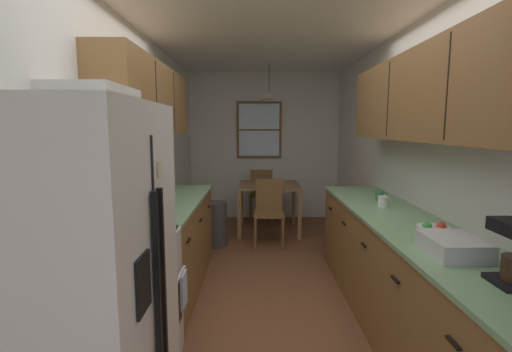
# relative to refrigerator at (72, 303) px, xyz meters

# --- Properties ---
(ground_plane) EXTENTS (12.00, 12.00, 0.00)m
(ground_plane) POSITION_rel_refrigerator_xyz_m (0.94, 2.27, -0.85)
(ground_plane) COLOR brown
(wall_left) EXTENTS (0.10, 9.00, 2.55)m
(wall_left) POSITION_rel_refrigerator_xyz_m (-0.41, 2.27, 0.42)
(wall_left) COLOR silver
(wall_left) RESTS_ON ground
(wall_right) EXTENTS (0.10, 9.00, 2.55)m
(wall_right) POSITION_rel_refrigerator_xyz_m (2.29, 2.27, 0.42)
(wall_right) COLOR silver
(wall_right) RESTS_ON ground
(wall_back) EXTENTS (4.40, 0.10, 2.55)m
(wall_back) POSITION_rel_refrigerator_xyz_m (0.94, 4.92, 0.42)
(wall_back) COLOR silver
(wall_back) RESTS_ON ground
(ceiling_slab) EXTENTS (4.40, 9.00, 0.08)m
(ceiling_slab) POSITION_rel_refrigerator_xyz_m (0.94, 2.27, 1.74)
(ceiling_slab) COLOR white
(refrigerator) EXTENTS (0.76, 0.82, 1.71)m
(refrigerator) POSITION_rel_refrigerator_xyz_m (0.00, 0.00, 0.00)
(refrigerator) COLOR white
(refrigerator) RESTS_ON ground
(stove_range) EXTENTS (0.66, 0.60, 1.10)m
(stove_range) POSITION_rel_refrigerator_xyz_m (-0.06, 0.73, -0.38)
(stove_range) COLOR silver
(stove_range) RESTS_ON ground
(microwave_over_range) EXTENTS (0.39, 0.58, 0.33)m
(microwave_over_range) POSITION_rel_refrigerator_xyz_m (-0.17, 0.73, 0.83)
(microwave_over_range) COLOR white
(counter_left) EXTENTS (0.64, 1.91, 0.90)m
(counter_left) POSITION_rel_refrigerator_xyz_m (-0.06, 1.99, -0.40)
(counter_left) COLOR brown
(counter_left) RESTS_ON ground
(upper_cabinets_left) EXTENTS (0.33, 1.99, 0.64)m
(upper_cabinets_left) POSITION_rel_refrigerator_xyz_m (-0.20, 1.94, 1.01)
(upper_cabinets_left) COLOR brown
(counter_right) EXTENTS (0.64, 3.20, 0.90)m
(counter_right) POSITION_rel_refrigerator_xyz_m (1.94, 1.23, -0.40)
(counter_right) COLOR brown
(counter_right) RESTS_ON ground
(upper_cabinets_right) EXTENTS (0.33, 2.88, 0.68)m
(upper_cabinets_right) POSITION_rel_refrigerator_xyz_m (2.08, 1.18, 0.98)
(upper_cabinets_right) COLOR brown
(dining_table) EXTENTS (0.92, 0.88, 0.74)m
(dining_table) POSITION_rel_refrigerator_xyz_m (0.98, 4.00, -0.23)
(dining_table) COLOR olive
(dining_table) RESTS_ON ground
(dining_chair_near) EXTENTS (0.41, 0.41, 0.90)m
(dining_chair_near) POSITION_rel_refrigerator_xyz_m (0.97, 3.35, -0.35)
(dining_chair_near) COLOR brown
(dining_chair_near) RESTS_ON ground
(dining_chair_far) EXTENTS (0.43, 0.43, 0.90)m
(dining_chair_far) POSITION_rel_refrigerator_xyz_m (0.89, 4.65, -0.35)
(dining_chair_far) COLOR brown
(dining_chair_far) RESTS_ON ground
(pendant_light) EXTENTS (0.28, 0.28, 0.53)m
(pendant_light) POSITION_rel_refrigerator_xyz_m (0.98, 4.00, 1.22)
(pendant_light) COLOR black
(back_window) EXTENTS (0.78, 0.05, 0.98)m
(back_window) POSITION_rel_refrigerator_xyz_m (0.84, 4.85, 0.71)
(back_window) COLOR brown
(trash_bin) EXTENTS (0.32, 0.32, 0.60)m
(trash_bin) POSITION_rel_refrigerator_xyz_m (0.24, 3.31, -0.55)
(trash_bin) COLOR #3F3F42
(trash_bin) RESTS_ON ground
(storage_canister) EXTENTS (0.11, 0.11, 0.19)m
(storage_canister) POSITION_rel_refrigerator_xyz_m (-0.06, 1.32, 0.14)
(storage_canister) COLOR red
(storage_canister) RESTS_ON counter_left
(dish_towel) EXTENTS (0.02, 0.16, 0.24)m
(dish_towel) POSITION_rel_refrigerator_xyz_m (0.30, 0.88, -0.35)
(dish_towel) COLOR silver
(mug_by_coffeemaker) EXTENTS (0.11, 0.08, 0.10)m
(mug_by_coffeemaker) POSITION_rel_refrigerator_xyz_m (1.99, 1.98, 0.10)
(mug_by_coffeemaker) COLOR #3F7F4C
(mug_by_coffeemaker) RESTS_ON counter_right
(mug_spare) EXTENTS (0.12, 0.08, 0.10)m
(mug_spare) POSITION_rel_refrigerator_xyz_m (1.92, 1.68, 0.10)
(mug_spare) COLOR white
(mug_spare) RESTS_ON counter_right
(fruit_bowl) EXTENTS (0.21, 0.21, 0.09)m
(fruit_bowl) POSITION_rel_refrigerator_xyz_m (1.95, 0.83, 0.08)
(fruit_bowl) COLOR silver
(fruit_bowl) RESTS_ON counter_right
(dish_rack) EXTENTS (0.28, 0.34, 0.10)m
(dish_rack) POSITION_rel_refrigerator_xyz_m (1.88, 0.47, 0.10)
(dish_rack) COLOR silver
(dish_rack) RESTS_ON counter_right
(table_serving_bowl) EXTENTS (0.22, 0.22, 0.06)m
(table_serving_bowl) POSITION_rel_refrigerator_xyz_m (0.94, 3.99, -0.09)
(table_serving_bowl) COLOR #E0D14C
(table_serving_bowl) RESTS_ON dining_table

